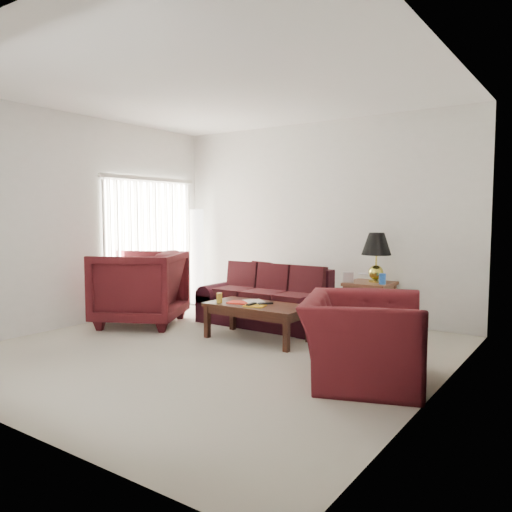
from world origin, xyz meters
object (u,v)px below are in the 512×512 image
Objects in this scene: end_table at (370,306)px; armchair_right at (362,339)px; floor_lamp at (197,256)px; sofa at (267,297)px; coffee_table at (257,322)px; armchair_left at (140,288)px.

armchair_right reaches higher than end_table.
floor_lamp is at bearing 41.52° from armchair_right.
floor_lamp reaches higher than sofa.
floor_lamp is (-1.94, 0.70, 0.44)m from sofa.
coffee_table is at bearing -32.45° from floor_lamp.
sofa is at bearing -154.62° from end_table.
floor_lamp is 2.78m from coffee_table.
armchair_left is at bearing 62.30° from armchair_right.
armchair_right is (3.99, -2.16, -0.45)m from floor_lamp.
end_table is at bearing -1.53° from floor_lamp.
coffee_table is (-0.95, -1.37, -0.10)m from end_table.
armchair_left is 0.90× the size of coffee_table.
armchair_left is at bearing -150.78° from end_table.
armchair_right is (0.76, -2.08, 0.07)m from end_table.
armchair_right is at bearing -28.47° from floor_lamp.
armchair_left is (-2.84, -1.59, 0.20)m from end_table.
floor_lamp is 1.75m from armchair_left.
floor_lamp is at bearing 160.43° from coffee_table.
floor_lamp is at bearing 155.28° from sofa.
sofa is 0.85m from coffee_table.
armchair_left is 0.94× the size of armchair_right.
armchair_left is (-1.55, -0.98, 0.12)m from sofa.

